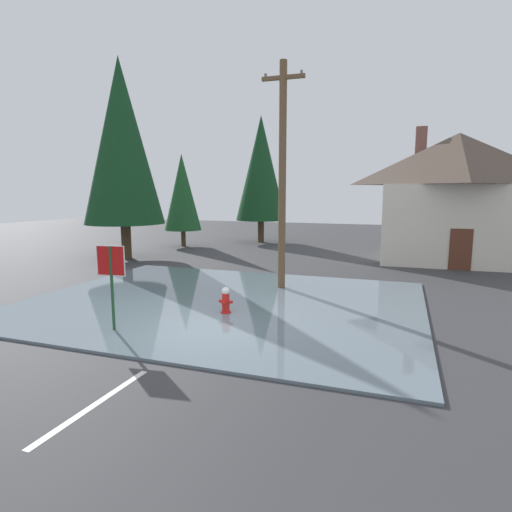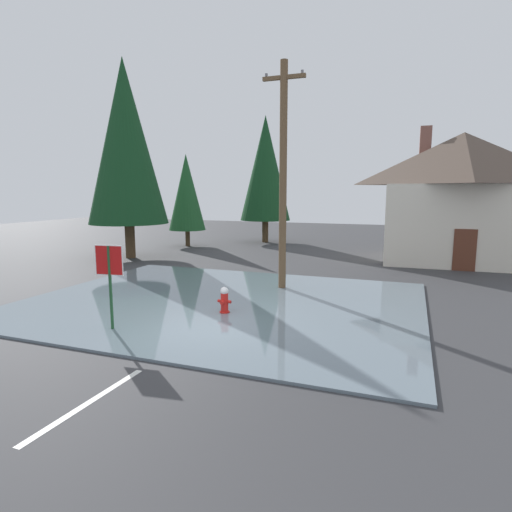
# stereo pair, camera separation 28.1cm
# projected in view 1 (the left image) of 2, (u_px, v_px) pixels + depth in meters

# --- Properties ---
(ground_plane) EXTENTS (80.00, 80.00, 0.10)m
(ground_plane) POSITION_uv_depth(u_px,v_px,m) (209.00, 332.00, 11.48)
(ground_plane) COLOR #38383A
(flood_puddle) EXTENTS (12.99, 10.35, 0.07)m
(flood_puddle) POSITION_uv_depth(u_px,v_px,m) (223.00, 302.00, 14.29)
(flood_puddle) COLOR slate
(flood_puddle) RESTS_ON ground
(lane_stop_bar) EXTENTS (3.90, 0.41, 0.01)m
(lane_stop_bar) POSITION_uv_depth(u_px,v_px,m) (191.00, 361.00, 9.38)
(lane_stop_bar) COLOR silver
(lane_stop_bar) RESTS_ON ground
(lane_center_stripe) EXTENTS (0.19, 2.94, 0.01)m
(lane_center_stripe) POSITION_uv_depth(u_px,v_px,m) (96.00, 404.00, 7.47)
(lane_center_stripe) COLOR silver
(lane_center_stripe) RESTS_ON ground
(stop_sign_near) EXTENTS (0.80, 0.12, 2.35)m
(stop_sign_near) POSITION_uv_depth(u_px,v_px,m) (111.00, 270.00, 11.06)
(stop_sign_near) COLOR #1E4C28
(stop_sign_near) RESTS_ON ground
(fire_hydrant) EXTENTS (0.44, 0.37, 0.87)m
(fire_hydrant) POSITION_uv_depth(u_px,v_px,m) (226.00, 301.00, 12.84)
(fire_hydrant) COLOR red
(fire_hydrant) RESTS_ON ground
(utility_pole) EXTENTS (1.60, 0.28, 8.41)m
(utility_pole) POSITION_uv_depth(u_px,v_px,m) (282.00, 174.00, 15.65)
(utility_pole) COLOR brown
(utility_pole) RESTS_ON ground
(house) EXTENTS (8.08, 6.69, 7.34)m
(house) POSITION_uv_depth(u_px,v_px,m) (455.00, 196.00, 22.55)
(house) COLOR silver
(house) RESTS_ON ground
(pine_tree_tall_left) EXTENTS (2.51, 2.51, 6.27)m
(pine_tree_tall_left) POSITION_uv_depth(u_px,v_px,m) (182.00, 192.00, 28.60)
(pine_tree_tall_left) COLOR #4C3823
(pine_tree_tall_left) RESTS_ON ground
(pine_tree_mid_left) EXTENTS (4.37, 4.37, 10.92)m
(pine_tree_mid_left) POSITION_uv_depth(u_px,v_px,m) (122.00, 142.00, 22.96)
(pine_tree_mid_left) COLOR #4C3823
(pine_tree_mid_left) RESTS_ON ground
(pine_tree_short_left) EXTENTS (3.68, 3.68, 9.19)m
(pine_tree_short_left) POSITION_uv_depth(u_px,v_px,m) (261.00, 169.00, 30.70)
(pine_tree_short_left) COLOR #4C3823
(pine_tree_short_left) RESTS_ON ground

